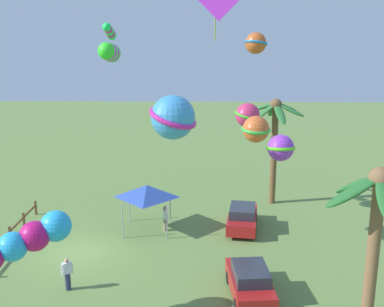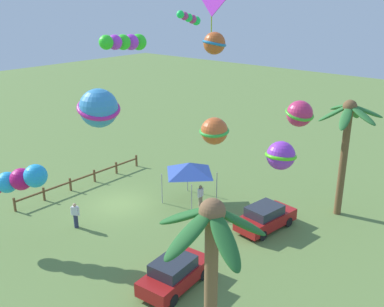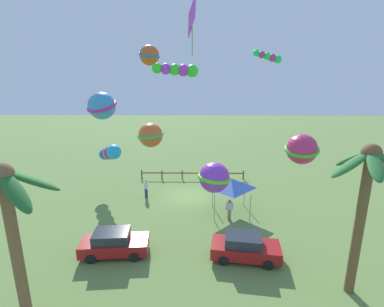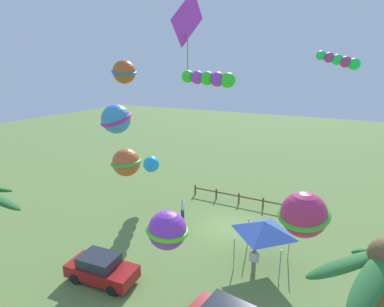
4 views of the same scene
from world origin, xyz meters
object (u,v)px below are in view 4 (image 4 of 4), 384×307
at_px(kite_ball_1, 304,214).
at_px(kite_tube_3, 152,164).
at_px(palm_tree_0, 379,306).
at_px(kite_diamond_2, 188,20).
at_px(kite_ball_5, 116,119).
at_px(parked_car_1, 101,268).
at_px(festival_tent, 264,227).
at_px(kite_ball_4, 124,72).
at_px(spectator_1, 254,261).
at_px(spectator_0, 183,209).
at_px(kite_ball_8, 126,162).
at_px(kite_tube_0, 339,60).
at_px(kite_ball_6, 167,230).
at_px(kite_tube_7, 210,79).

bearing_deg(kite_ball_1, kite_tube_3, -37.22).
xyz_separation_m(palm_tree_0, kite_diamond_2, (7.80, -4.39, 7.74)).
distance_m(kite_diamond_2, kite_ball_5, 7.73).
bearing_deg(palm_tree_0, parked_car_1, -12.76).
relative_size(festival_tent, kite_ball_5, 1.13).
bearing_deg(kite_ball_4, parked_car_1, -4.51).
bearing_deg(palm_tree_0, spectator_1, -54.68).
bearing_deg(kite_diamond_2, kite_tube_3, -45.75).
relative_size(palm_tree_0, spectator_0, 4.66).
height_order(kite_ball_5, kite_ball_8, kite_ball_5).
distance_m(parked_car_1, kite_ball_8, 6.98).
height_order(kite_ball_4, kite_ball_8, kite_ball_4).
bearing_deg(kite_tube_0, kite_ball_6, 65.31).
bearing_deg(festival_tent, kite_tube_7, -15.17).
distance_m(kite_tube_3, kite_ball_5, 7.64).
bearing_deg(parked_car_1, kite_diamond_2, -160.93).
bearing_deg(spectator_1, kite_ball_5, 7.13).
relative_size(parked_car_1, spectator_0, 2.54).
bearing_deg(kite_tube_0, kite_tube_7, 10.61).
bearing_deg(kite_ball_5, kite_tube_7, -144.55).
distance_m(kite_tube_0, kite_ball_1, 9.98).
xyz_separation_m(kite_diamond_2, kite_ball_4, (2.06, 1.78, -2.09)).
distance_m(kite_tube_0, kite_diamond_2, 8.62).
bearing_deg(kite_tube_0, kite_ball_5, 21.67).
distance_m(kite_tube_3, kite_tube_7, 9.66).
distance_m(spectator_0, kite_ball_5, 9.32).
relative_size(festival_tent, kite_ball_4, 1.93).
bearing_deg(kite_tube_0, festival_tent, 40.41).
xyz_separation_m(festival_tent, kite_ball_8, (5.00, 5.82, 4.81)).
bearing_deg(kite_ball_8, kite_ball_1, 177.35).
height_order(festival_tent, kite_tube_3, kite_tube_3).
distance_m(festival_tent, kite_tube_3, 11.00).
xyz_separation_m(palm_tree_0, kite_tube_7, (8.99, -9.40, 5.21)).
bearing_deg(kite_tube_0, kite_diamond_2, 47.96).
bearing_deg(kite_ball_8, kite_ball_4, -116.65).
bearing_deg(kite_tube_0, kite_ball_8, 46.47).
relative_size(palm_tree_0, kite_ball_8, 4.32).
bearing_deg(spectator_0, spectator_1, 149.61).
xyz_separation_m(kite_ball_1, kite_ball_6, (4.49, 1.40, -1.04)).
height_order(kite_ball_1, kite_ball_6, kite_ball_1).
relative_size(parked_car_1, kite_ball_5, 1.60).
bearing_deg(spectator_1, kite_tube_7, -29.54).
relative_size(festival_tent, kite_diamond_2, 0.90).
bearing_deg(spectator_1, kite_ball_1, 119.64).
xyz_separation_m(kite_ball_5, kite_ball_8, (-3.65, 3.66, -1.18)).
distance_m(palm_tree_0, kite_tube_3, 19.43).
distance_m(kite_diamond_2, kite_ball_6, 8.58).
relative_size(kite_tube_0, kite_ball_4, 1.49).
distance_m(spectator_0, kite_diamond_2, 14.82).
height_order(kite_ball_5, kite_ball_6, kite_ball_5).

